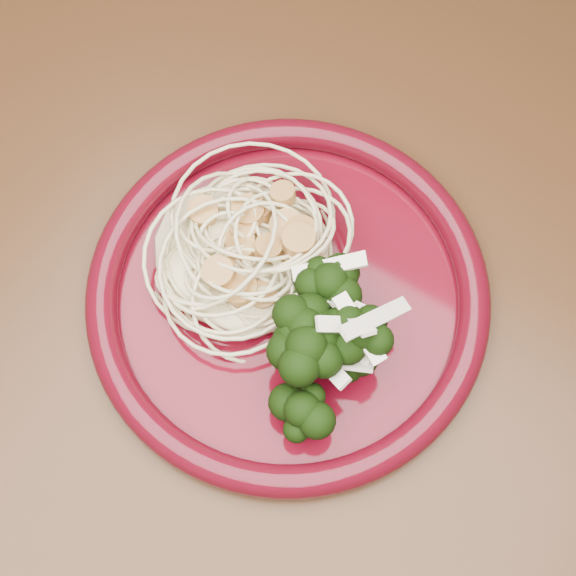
# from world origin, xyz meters

# --- Properties ---
(dining_table) EXTENTS (1.20, 0.80, 0.75)m
(dining_table) POSITION_xyz_m (0.00, 0.00, 0.65)
(dining_table) COLOR #472814
(dining_table) RESTS_ON ground
(dinner_plate) EXTENTS (0.32, 0.32, 0.02)m
(dinner_plate) POSITION_xyz_m (0.04, 0.01, 0.76)
(dinner_plate) COLOR #530612
(dinner_plate) RESTS_ON dining_table
(spaghetti_pile) EXTENTS (0.15, 0.13, 0.03)m
(spaghetti_pile) POSITION_xyz_m (-0.00, 0.02, 0.77)
(spaghetti_pile) COLOR beige
(spaghetti_pile) RESTS_ON dinner_plate
(scallop_cluster) EXTENTS (0.13, 0.13, 0.04)m
(scallop_cluster) POSITION_xyz_m (-0.00, 0.02, 0.80)
(scallop_cluster) COLOR tan
(scallop_cluster) RESTS_ON spaghetti_pile
(broccoli_pile) EXTENTS (0.11, 0.16, 0.05)m
(broccoli_pile) POSITION_xyz_m (0.09, 0.00, 0.78)
(broccoli_pile) COLOR black
(broccoli_pile) RESTS_ON dinner_plate
(onion_garnish) EXTENTS (0.08, 0.10, 0.05)m
(onion_garnish) POSITION_xyz_m (0.09, 0.00, 0.81)
(onion_garnish) COLOR white
(onion_garnish) RESTS_ON broccoli_pile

